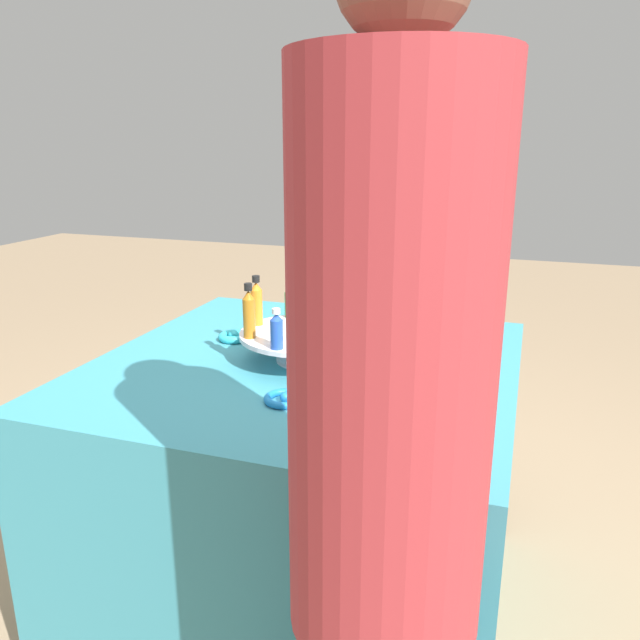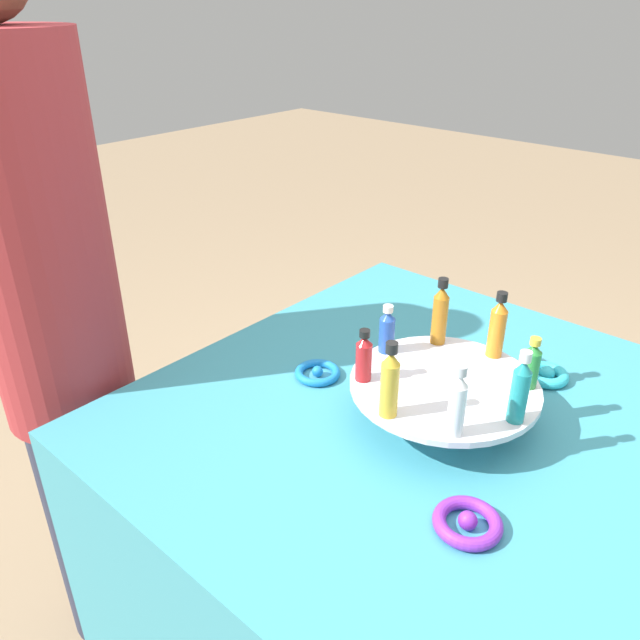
% 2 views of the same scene
% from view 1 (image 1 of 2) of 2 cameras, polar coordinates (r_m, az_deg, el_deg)
% --- Properties ---
extents(ground_plane, '(12.00, 12.00, 0.00)m').
position_cam_1_polar(ground_plane, '(2.06, -1.14, -24.76)').
color(ground_plane, '#997F60').
extents(party_table, '(1.08, 1.08, 0.79)m').
position_cam_1_polar(party_table, '(1.83, -1.22, -15.41)').
color(party_table, teal).
rests_on(party_table, ground_plane).
extents(display_stand, '(0.35, 0.35, 0.08)m').
position_cam_1_polar(display_stand, '(1.64, -1.31, -1.78)').
color(display_stand, silver).
rests_on(display_stand, party_table).
extents(bottle_amber, '(0.03, 0.03, 0.14)m').
position_cam_1_polar(bottle_amber, '(1.58, -6.51, 0.65)').
color(bottle_amber, '#AD6B19').
rests_on(bottle_amber, display_stand).
extents(bottle_blue, '(0.03, 0.03, 0.10)m').
position_cam_1_polar(bottle_blue, '(1.49, -3.99, -0.94)').
color(bottle_blue, '#234CAD').
rests_on(bottle_blue, display_stand).
extents(bottle_red, '(0.03, 0.03, 0.10)m').
position_cam_1_polar(bottle_red, '(1.48, 0.38, -1.00)').
color(bottle_red, '#B21E23').
rests_on(bottle_red, display_stand).
extents(bottle_gold, '(0.03, 0.03, 0.14)m').
position_cam_1_polar(bottle_gold, '(1.55, 3.55, 0.43)').
color(bottle_gold, gold).
rests_on(bottle_gold, display_stand).
extents(bottle_clear, '(0.03, 0.03, 0.13)m').
position_cam_1_polar(bottle_clear, '(1.66, 3.58, 1.33)').
color(bottle_clear, silver).
rests_on(bottle_clear, display_stand).
extents(bottle_teal, '(0.03, 0.03, 0.13)m').
position_cam_1_polar(bottle_teal, '(1.74, 0.95, 2.13)').
color(bottle_teal, teal).
rests_on(bottle_teal, display_stand).
extents(bottle_green, '(0.03, 0.03, 0.10)m').
position_cam_1_polar(bottle_green, '(1.76, -2.77, 1.71)').
color(bottle_green, '#288438').
rests_on(bottle_green, display_stand).
extents(bottle_orange, '(0.03, 0.03, 0.14)m').
position_cam_1_polar(bottle_orange, '(1.69, -5.82, 1.62)').
color(bottle_orange, orange).
rests_on(bottle_orange, display_stand).
extents(ribbon_bow_blue, '(0.10, 0.10, 0.02)m').
position_cam_1_polar(ribbon_bow_blue, '(1.40, -3.23, -7.19)').
color(ribbon_bow_blue, blue).
rests_on(ribbon_bow_blue, party_table).
extents(ribbon_bow_purple, '(0.11, 0.11, 0.03)m').
position_cam_1_polar(ribbon_bow_purple, '(1.76, 7.10, -2.24)').
color(ribbon_bow_purple, purple).
rests_on(ribbon_bow_purple, party_table).
extents(ribbon_bow_teal, '(0.09, 0.09, 0.03)m').
position_cam_1_polar(ribbon_bow_teal, '(1.83, -7.90, -1.50)').
color(ribbon_bow_teal, '#2DB7CC').
rests_on(ribbon_bow_teal, party_table).
extents(person_figure, '(0.27, 0.27, 1.61)m').
position_cam_1_polar(person_figure, '(0.94, 6.01, -18.82)').
color(person_figure, '#282D42').
rests_on(person_figure, ground_plane).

